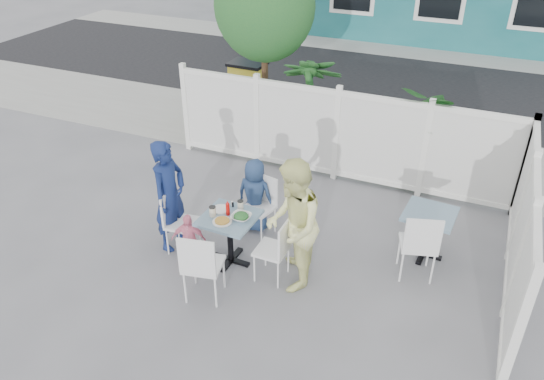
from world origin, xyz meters
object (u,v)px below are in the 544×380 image
at_px(main_table, 230,227).
at_px(chair_back, 262,201).
at_px(chair_right, 277,246).
at_px(woman, 293,226).
at_px(toddler, 189,240).
at_px(man, 169,196).
at_px(chair_near, 201,263).
at_px(boy, 255,195).
at_px(chair_left, 176,217).
at_px(utility_cabinet, 248,94).
at_px(spare_table, 428,223).

bearing_deg(main_table, chair_back, 83.64).
xyz_separation_m(chair_right, woman, (0.20, 0.02, 0.35)).
xyz_separation_m(chair_back, toddler, (-0.57, -1.10, -0.12)).
xyz_separation_m(man, toddler, (0.45, -0.30, -0.41)).
distance_m(chair_near, boy, 1.68).
xyz_separation_m(main_table, chair_left, (-0.81, -0.02, -0.05)).
bearing_deg(chair_right, main_table, 84.25).
bearing_deg(toddler, man, 128.26).
xyz_separation_m(chair_back, woman, (0.82, -0.89, 0.36)).
relative_size(chair_back, toddler, 1.12).
bearing_deg(woman, utility_cabinet, -168.11).
distance_m(chair_back, woman, 1.26).
relative_size(chair_left, woman, 0.51).
bearing_deg(chair_left, woman, 81.35).
relative_size(chair_right, chair_near, 0.90).
bearing_deg(chair_near, man, 126.80).
height_order(man, woman, woman).
bearing_deg(chair_near, chair_right, 35.58).
distance_m(woman, toddler, 1.49).
distance_m(chair_back, chair_near, 1.65).
distance_m(spare_table, toddler, 3.22).
xyz_separation_m(chair_left, boy, (0.78, 0.89, 0.04)).
bearing_deg(utility_cabinet, woman, -56.86).
height_order(spare_table, chair_left, chair_left).
bearing_deg(toddler, utility_cabinet, 88.37).
bearing_deg(toddler, spare_table, 9.19).
bearing_deg(boy, main_table, 92.32).
bearing_deg(utility_cabinet, chair_back, -60.20).
bearing_deg(boy, chair_back, 164.13).
bearing_deg(utility_cabinet, boy, -61.56).
relative_size(main_table, chair_near, 0.74).
bearing_deg(boy, utility_cabinet, -62.97).
height_order(chair_near, woman, woman).
distance_m(spare_table, boy, 2.45).
xyz_separation_m(utility_cabinet, toddler, (1.32, -4.63, -0.22)).
xyz_separation_m(spare_table, chair_right, (-1.68, -1.26, -0.02)).
distance_m(utility_cabinet, toddler, 4.82).
relative_size(spare_table, woman, 0.40).
relative_size(main_table, man, 0.45).
bearing_deg(boy, woman, 135.79).
xyz_separation_m(spare_table, chair_left, (-3.20, -1.20, -0.02)).
xyz_separation_m(utility_cabinet, chair_near, (1.83, -5.17, -0.04)).
distance_m(chair_right, chair_back, 1.10).
xyz_separation_m(chair_near, woman, (0.88, 0.76, 0.30)).
bearing_deg(chair_left, main_table, 84.18).
xyz_separation_m(spare_table, toddler, (-2.88, -1.45, -0.14)).
distance_m(man, toddler, 0.68).
bearing_deg(woman, chair_right, -104.19).
relative_size(chair_right, man, 0.55).
xyz_separation_m(main_table, man, (-0.93, 0.04, 0.24)).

